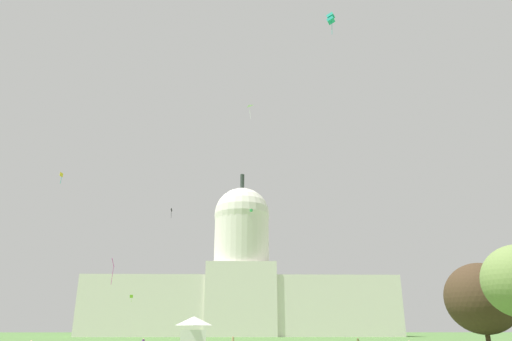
% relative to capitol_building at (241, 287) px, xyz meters
% --- Properties ---
extents(capitol_building, '(125.77, 25.48, 68.41)m').
position_rel_capitol_building_xyz_m(capitol_building, '(0.00, 0.00, 0.00)').
color(capitol_building, silver).
rests_on(capitol_building, ground_plane).
extents(event_tent, '(5.44, 4.70, 5.24)m').
position_rel_capitol_building_xyz_m(event_tent, '(-8.71, -98.57, -16.87)').
color(event_tent, white).
rests_on(event_tent, ground_plane).
extents(tree_east_mid, '(9.91, 9.62, 11.48)m').
position_rel_capitol_building_xyz_m(tree_east_mid, '(32.96, -129.89, -12.65)').
color(tree_east_mid, '#42301E').
rests_on(tree_east_mid, ground_plane).
extents(kite_black_mid, '(0.61, 0.84, 2.55)m').
position_rel_capitol_building_xyz_m(kite_black_mid, '(-18.15, -76.33, 12.72)').
color(kite_black_mid, black).
extents(kite_magenta_low, '(0.61, 0.94, 4.30)m').
position_rel_capitol_building_xyz_m(kite_magenta_low, '(-20.81, -115.48, -6.60)').
color(kite_magenta_low, '#D1339E').
extents(kite_white_high, '(1.46, 1.35, 3.06)m').
position_rel_capitol_building_xyz_m(kite_white_high, '(1.74, -107.07, 27.51)').
color(kite_white_high, white).
extents(kite_yellow_mid, '(0.45, 0.89, 2.43)m').
position_rel_capitol_building_xyz_m(kite_yellow_mid, '(-36.15, -104.51, 12.75)').
color(kite_yellow_mid, yellow).
extents(kite_green_high, '(1.18, 1.17, 1.00)m').
position_rel_capitol_building_xyz_m(kite_green_high, '(3.58, -27.25, 25.48)').
color(kite_green_high, green).
extents(kite_turquoise_high, '(1.57, 1.53, 3.98)m').
position_rel_capitol_building_xyz_m(kite_turquoise_high, '(14.78, -131.00, 31.35)').
color(kite_turquoise_high, teal).
extents(kite_lime_low, '(1.11, 0.63, 2.49)m').
position_rel_capitol_building_xyz_m(kite_lime_low, '(-37.04, -32.45, -6.24)').
color(kite_lime_low, '#8CD133').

